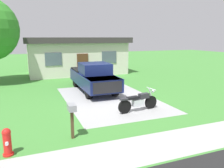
# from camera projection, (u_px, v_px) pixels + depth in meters

# --- Properties ---
(ground_plane) EXTENTS (80.00, 80.00, 0.00)m
(ground_plane) POSITION_uv_depth(u_px,v_px,m) (110.00, 99.00, 13.16)
(ground_plane) COLOR #418436
(driveway_pad) EXTENTS (4.98, 7.64, 0.01)m
(driveway_pad) POSITION_uv_depth(u_px,v_px,m) (110.00, 99.00, 13.16)
(driveway_pad) COLOR #9E9E9E
(driveway_pad) RESTS_ON ground
(sidewalk_strip) EXTENTS (36.00, 1.80, 0.01)m
(sidewalk_strip) POSITION_uv_depth(u_px,v_px,m) (172.00, 143.00, 7.68)
(sidewalk_strip) COLOR #A6A6A2
(sidewalk_strip) RESTS_ON ground
(motorcycle) EXTENTS (2.20, 0.70, 1.09)m
(motorcycle) POSITION_uv_depth(u_px,v_px,m) (139.00, 102.00, 10.93)
(motorcycle) COLOR black
(motorcycle) RESTS_ON ground
(pickup_truck) EXTENTS (2.02, 5.64, 1.90)m
(pickup_truck) POSITION_uv_depth(u_px,v_px,m) (93.00, 77.00, 15.02)
(pickup_truck) COLOR black
(pickup_truck) RESTS_ON ground
(fire_hydrant) EXTENTS (0.32, 0.40, 0.87)m
(fire_hydrant) POSITION_uv_depth(u_px,v_px,m) (7.00, 142.00, 6.80)
(fire_hydrant) COLOR red
(fire_hydrant) RESTS_ON ground
(mailbox) EXTENTS (0.26, 0.48, 1.26)m
(mailbox) POSITION_uv_depth(u_px,v_px,m) (72.00, 112.00, 7.84)
(mailbox) COLOR #4C3823
(mailbox) RESTS_ON ground
(neighbor_house) EXTENTS (9.60, 5.60, 3.50)m
(neighbor_house) POSITION_uv_depth(u_px,v_px,m) (76.00, 55.00, 22.25)
(neighbor_house) COLOR beige
(neighbor_house) RESTS_ON ground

